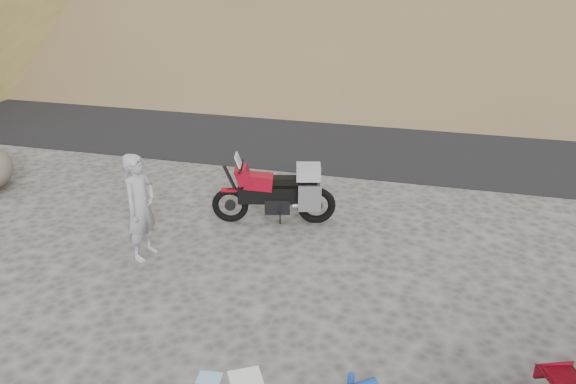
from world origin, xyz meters
The scene contains 7 objects.
ground centered at (0.00, 0.00, 0.00)m, with size 140.00×140.00×0.00m, color #454340.
road centered at (0.00, 9.00, 0.00)m, with size 120.00×7.00×0.05m, color black.
motorcycle centered at (0.37, 2.93, 0.61)m, with size 2.37×1.03×1.43m.
man centered at (-1.56, 1.09, 0.00)m, with size 0.69×0.45×1.89m, color #9B9BA0.
gear_white_cloth centered at (1.09, -1.37, 0.01)m, with size 0.41×0.36×0.01m, color white.
gear_bottle centered at (2.40, -1.22, 0.12)m, with size 0.09×0.09×0.24m, color #193E98.
gear_blue_cloth centered at (0.65, -1.47, 0.01)m, with size 0.30×0.22×0.01m, color #8DBADA.
Camera 1 is at (2.97, -6.55, 5.01)m, focal length 35.00 mm.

